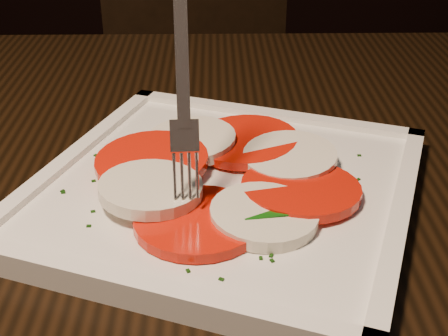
% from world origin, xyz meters
% --- Properties ---
extents(table, '(1.21, 0.81, 0.75)m').
position_xyz_m(table, '(0.11, 0.15, 0.65)').
color(table, black).
rests_on(table, ground).
extents(chair, '(0.49, 0.49, 0.93)m').
position_xyz_m(chair, '(0.15, 0.94, 0.53)').
color(chair, black).
rests_on(chair, ground).
extents(plate, '(0.39, 0.39, 0.01)m').
position_xyz_m(plate, '(0.19, 0.08, 0.76)').
color(plate, white).
rests_on(plate, table).
extents(caprese_salad, '(0.26, 0.24, 0.02)m').
position_xyz_m(caprese_salad, '(0.19, 0.08, 0.77)').
color(caprese_salad, red).
rests_on(caprese_salad, plate).
extents(fork, '(0.03, 0.06, 0.19)m').
position_xyz_m(fork, '(0.16, 0.07, 0.88)').
color(fork, white).
rests_on(fork, caprese_salad).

